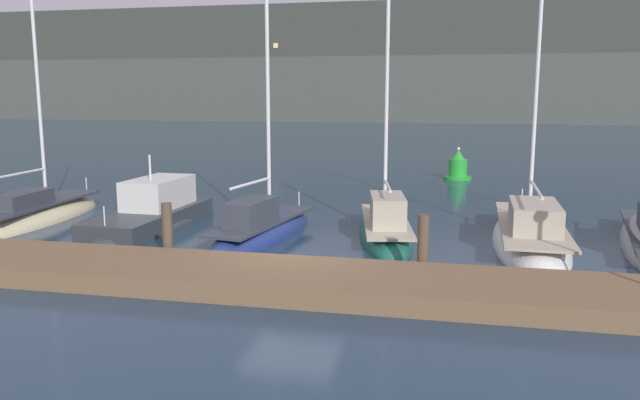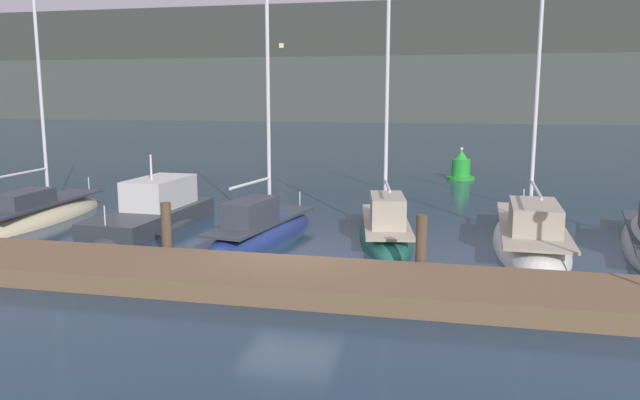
# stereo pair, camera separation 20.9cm
# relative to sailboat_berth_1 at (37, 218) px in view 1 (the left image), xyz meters

# --- Properties ---
(ground_plane) EXTENTS (400.00, 400.00, 0.00)m
(ground_plane) POSITION_rel_sailboat_berth_1_xyz_m (10.44, -3.90, -0.12)
(ground_plane) COLOR #1E3347
(dock) EXTENTS (30.08, 2.80, 0.45)m
(dock) POSITION_rel_sailboat_berth_1_xyz_m (10.44, -5.65, 0.11)
(dock) COLOR brown
(dock) RESTS_ON ground
(mooring_pile_1) EXTENTS (0.28, 0.28, 1.62)m
(mooring_pile_1) POSITION_rel_sailboat_berth_1_xyz_m (7.01, -4.00, 0.69)
(mooring_pile_1) COLOR #4C3D2D
(mooring_pile_1) RESTS_ON ground
(mooring_pile_2) EXTENTS (0.28, 0.28, 1.58)m
(mooring_pile_2) POSITION_rel_sailboat_berth_1_xyz_m (13.87, -4.00, 0.67)
(mooring_pile_2) COLOR #4C3D2D
(mooring_pile_2) RESTS_ON ground
(sailboat_berth_1) EXTENTS (2.12, 7.35, 10.52)m
(sailboat_berth_1) POSITION_rel_sailboat_berth_1_xyz_m (0.00, 0.00, 0.00)
(sailboat_berth_1) COLOR beige
(sailboat_berth_1) RESTS_ON ground
(motorboat_berth_2) EXTENTS (2.47, 6.48, 3.04)m
(motorboat_berth_2) POSITION_rel_sailboat_berth_1_xyz_m (4.42, 0.14, 0.13)
(motorboat_berth_2) COLOR #2D3338
(motorboat_berth_2) RESTS_ON ground
(sailboat_berth_3) EXTENTS (2.59, 6.58, 10.32)m
(sailboat_berth_3) POSITION_rel_sailboat_berth_1_xyz_m (8.66, -0.77, 0.03)
(sailboat_berth_3) COLOR navy
(sailboat_berth_3) RESTS_ON ground
(sailboat_berth_4) EXTENTS (2.75, 6.72, 10.00)m
(sailboat_berth_4) POSITION_rel_sailboat_berth_1_xyz_m (12.50, 0.09, 0.05)
(sailboat_berth_4) COLOR #195647
(sailboat_berth_4) RESTS_ON ground
(sailboat_berth_5) EXTENTS (2.43, 8.41, 12.77)m
(sailboat_berth_5) POSITION_rel_sailboat_berth_1_xyz_m (16.89, 0.14, 0.03)
(sailboat_berth_5) COLOR white
(sailboat_berth_5) RESTS_ON ground
(channel_buoy) EXTENTS (1.47, 1.47, 1.71)m
(channel_buoy) POSITION_rel_sailboat_berth_1_xyz_m (14.77, 14.70, 0.49)
(channel_buoy) COLOR green
(channel_buoy) RESTS_ON ground
(hillside_backdrop) EXTENTS (240.00, 23.00, 19.64)m
(hillside_backdrop) POSITION_rel_sailboat_berth_1_xyz_m (8.41, 92.75, 8.94)
(hillside_backdrop) COLOR #333833
(hillside_backdrop) RESTS_ON ground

